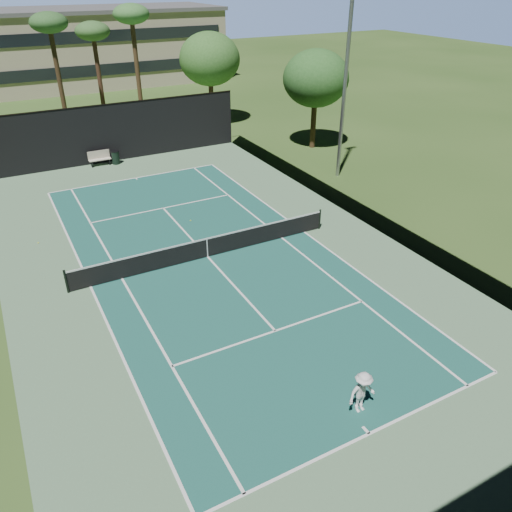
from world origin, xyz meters
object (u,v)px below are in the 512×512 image
at_px(player, 362,392).
at_px(trash_bin, 116,157).
at_px(tennis_ball_c, 191,221).
at_px(tennis_net, 207,247).
at_px(tennis_ball_b, 200,241).
at_px(tennis_ball_d, 38,243).
at_px(park_bench, 99,158).

distance_m(player, trash_bin, 26.30).
bearing_deg(trash_bin, tennis_ball_c, -84.19).
relative_size(player, trash_bin, 1.57).
height_order(tennis_net, tennis_ball_b, tennis_net).
height_order(tennis_ball_c, tennis_ball_d, tennis_ball_c).
relative_size(tennis_ball_c, park_bench, 0.05).
xyz_separation_m(tennis_ball_b, trash_bin, (-0.67, 13.70, 0.44)).
distance_m(player, tennis_ball_b, 12.61).
relative_size(player, park_bench, 0.99).
relative_size(tennis_ball_b, trash_bin, 0.08).
height_order(tennis_net, player, player).
relative_size(tennis_ball_b, tennis_ball_d, 1.05).
distance_m(tennis_ball_c, trash_bin, 11.27).
distance_m(park_bench, trash_bin, 1.10).
height_order(tennis_net, trash_bin, tennis_net).
xyz_separation_m(tennis_net, player, (0.35, -11.01, 0.18)).
height_order(player, park_bench, player).
xyz_separation_m(tennis_ball_d, trash_bin, (6.53, 9.99, 0.44)).
xyz_separation_m(player, trash_bin, (-0.74, 26.29, -0.26)).
height_order(player, tennis_ball_d, player).
relative_size(tennis_ball_c, tennis_ball_d, 1.08).
bearing_deg(tennis_ball_c, tennis_net, -100.45).
bearing_deg(tennis_ball_b, player, -89.67).
height_order(tennis_net, park_bench, tennis_net).
xyz_separation_m(player, tennis_ball_b, (-0.07, 12.59, -0.70)).
bearing_deg(tennis_ball_c, park_bench, 100.89).
distance_m(tennis_net, park_bench, 15.61).
bearing_deg(tennis_net, trash_bin, 91.46).
xyz_separation_m(tennis_net, tennis_ball_b, (0.28, 1.58, -0.52)).
relative_size(park_bench, trash_bin, 1.59).
height_order(tennis_ball_d, trash_bin, trash_bin).
distance_m(player, tennis_ball_d, 17.86).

